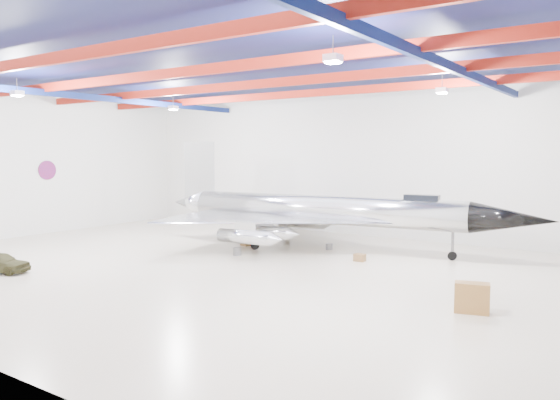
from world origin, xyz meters
The scene contains 15 objects.
floor centered at (0.00, 0.00, 0.00)m, with size 40.00×40.00×0.00m, color beige.
wall_back centered at (0.00, 15.00, 5.50)m, with size 40.00×40.00×0.00m, color silver.
wall_left centered at (-20.00, 0.00, 5.50)m, with size 30.00×30.00×0.00m, color silver.
ceiling centered at (0.00, 0.00, 11.00)m, with size 40.00×40.00×0.00m, color #0A0F38.
ceiling_structure centered at (0.00, 0.00, 10.32)m, with size 39.50×29.50×1.08m.
wall_roundel centered at (-19.94, 2.00, 5.00)m, with size 1.50×1.50×0.10m, color #B21414.
jet_aircraft centered at (1.45, 8.03, 2.35)m, with size 26.29×16.69×7.17m.
jeep centered at (-9.03, -7.94, 0.55)m, with size 1.31×3.25×1.11m, color #39371C.
desk centered at (13.76, -1.22, 0.61)m, with size 1.34×0.67×1.22m, color brown.
toolbox_red centered at (-3.01, 6.39, 0.14)m, with size 0.40×0.32×0.28m, color maroon.
engine_drum centered at (-1.68, 3.07, 0.24)m, with size 0.53×0.53×0.48m, color #59595B.
parts_bin centered at (5.46, 5.68, 0.22)m, with size 0.62×0.50×0.44m, color olive.
crate_small centered at (-4.92, 7.30, 0.12)m, with size 0.34×0.27×0.24m, color #59595B.
oil_barrel centered at (-3.41, 6.10, 0.20)m, with size 0.57×0.45×0.40m, color olive.
spares_box centered at (2.11, 8.01, 0.21)m, with size 0.46×0.46×0.41m, color #59595B.
Camera 1 is at (19.45, -23.15, 6.40)m, focal length 35.00 mm.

